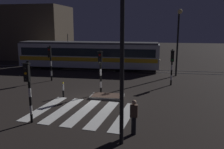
# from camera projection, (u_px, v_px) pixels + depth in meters

# --- Properties ---
(ground_plane) EXTENTS (120.00, 120.00, 0.00)m
(ground_plane) POSITION_uv_depth(u_px,v_px,m) (94.00, 99.00, 17.07)
(ground_plane) COLOR black
(rail_near) EXTENTS (80.00, 0.12, 0.03)m
(rail_near) POSITION_uv_depth(u_px,v_px,m) (118.00, 71.00, 27.60)
(rail_near) COLOR #59595E
(rail_near) RESTS_ON ground
(rail_far) EXTENTS (80.00, 0.12, 0.03)m
(rail_far) POSITION_uv_depth(u_px,v_px,m) (119.00, 69.00, 28.98)
(rail_far) COLOR #59595E
(rail_far) RESTS_ON ground
(crosswalk_zebra) EXTENTS (6.34, 5.31, 0.02)m
(crosswalk_zebra) POSITION_uv_depth(u_px,v_px,m) (83.00, 112.00, 14.58)
(crosswalk_zebra) COLOR silver
(crosswalk_zebra) RESTS_ON ground
(traffic_island) EXTENTS (2.38, 1.43, 0.18)m
(traffic_island) POSITION_uv_depth(u_px,v_px,m) (107.00, 96.00, 17.50)
(traffic_island) COLOR slate
(traffic_island) RESTS_ON ground
(traffic_light_corner_far_left) EXTENTS (0.36, 0.42, 3.28)m
(traffic_light_corner_far_left) POSITION_uv_depth(u_px,v_px,m) (50.00, 58.00, 22.42)
(traffic_light_corner_far_left) COLOR black
(traffic_light_corner_far_left) RESTS_ON ground
(traffic_light_corner_far_right) EXTENTS (0.36, 0.42, 3.13)m
(traffic_light_corner_far_right) POSITION_uv_depth(u_px,v_px,m) (172.00, 62.00, 20.73)
(traffic_light_corner_far_right) COLOR black
(traffic_light_corner_far_right) RESTS_ON ground
(traffic_light_kerb_mid_left) EXTENTS (0.36, 0.42, 3.35)m
(traffic_light_kerb_mid_left) POSITION_uv_depth(u_px,v_px,m) (28.00, 83.00, 12.50)
(traffic_light_kerb_mid_left) COLOR black
(traffic_light_kerb_mid_left) RESTS_ON ground
(traffic_light_median_centre) EXTENTS (0.36, 0.42, 3.33)m
(traffic_light_median_centre) POSITION_uv_depth(u_px,v_px,m) (100.00, 65.00, 18.02)
(traffic_light_median_centre) COLOR black
(traffic_light_median_centre) RESTS_ON ground
(street_lamp_near_kerb) EXTENTS (0.44, 1.21, 7.26)m
(street_lamp_near_kerb) POSITION_uv_depth(u_px,v_px,m) (121.00, 39.00, 9.54)
(street_lamp_near_kerb) COLOR black
(street_lamp_near_kerb) RESTS_ON ground
(street_lamp_trackside_right) EXTENTS (0.44, 1.21, 6.65)m
(street_lamp_trackside_right) POSITION_uv_depth(u_px,v_px,m) (178.00, 34.00, 24.04)
(street_lamp_trackside_right) COLOR black
(street_lamp_trackside_right) RESTS_ON ground
(tram) EXTENTS (16.68, 2.58, 4.15)m
(tram) POSITION_uv_depth(u_px,v_px,m) (88.00, 55.00, 28.57)
(tram) COLOR silver
(tram) RESTS_ON ground
(pedestrian_waiting_at_kerb) EXTENTS (0.36, 0.24, 1.71)m
(pedestrian_waiting_at_kerb) POSITION_uv_depth(u_px,v_px,m) (134.00, 117.00, 11.42)
(pedestrian_waiting_at_kerb) COLOR black
(pedestrian_waiting_at_kerb) RESTS_ON ground
(bollard_island_edge) EXTENTS (0.12, 0.12, 1.11)m
(bollard_island_edge) POSITION_uv_depth(u_px,v_px,m) (63.00, 90.00, 17.54)
(bollard_island_edge) COLOR black
(bollard_island_edge) RESTS_ON ground
(building_backdrop) EXTENTS (13.25, 8.00, 8.10)m
(building_backdrop) POSITION_uv_depth(u_px,v_px,m) (26.00, 32.00, 38.82)
(building_backdrop) COLOR #42382D
(building_backdrop) RESTS_ON ground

